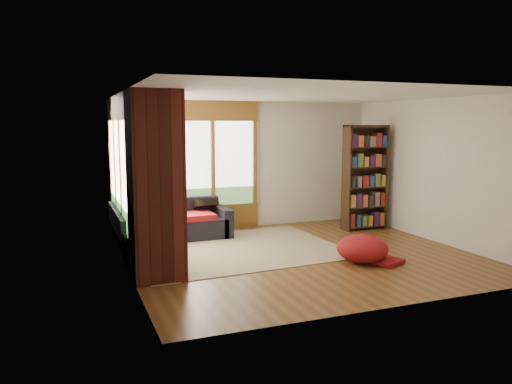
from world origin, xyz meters
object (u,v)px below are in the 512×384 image
object	(u,v)px
pouf	(362,248)
dog_brindle	(144,208)
brick_chimney	(156,186)
sectional_sofa	(162,226)
area_rug	(236,249)
bookshelf	(365,178)
dog_tan	(158,198)

from	to	relation	value
pouf	dog_brindle	distance (m)	3.57
brick_chimney	sectional_sofa	xyz separation A→B (m)	(0.45, 2.05, -1.00)
brick_chimney	sectional_sofa	world-z (taller)	brick_chimney
brick_chimney	sectional_sofa	size ratio (longest dim) A/B	1.18
area_rug	dog_brindle	xyz separation A→B (m)	(-1.49, 0.27, 0.77)
brick_chimney	bookshelf	distance (m)	4.87
area_rug	brick_chimney	bearing A→B (deg)	-144.71
bookshelf	brick_chimney	bearing A→B (deg)	-158.87
bookshelf	dog_tan	bearing A→B (deg)	173.46
brick_chimney	dog_brindle	size ratio (longest dim) A/B	2.67
pouf	dog_brindle	world-z (taller)	dog_brindle
dog_tan	area_rug	bearing A→B (deg)	-96.72
brick_chimney	dog_brindle	bearing A→B (deg)	88.54
area_rug	pouf	distance (m)	2.16
brick_chimney	dog_tan	bearing A→B (deg)	79.10
sectional_sofa	dog_tan	distance (m)	0.53
bookshelf	dog_tan	xyz separation A→B (m)	(-4.11, 0.47, -0.25)
area_rug	bookshelf	bearing A→B (deg)	12.62
sectional_sofa	dog_tan	world-z (taller)	dog_tan
bookshelf	dog_brindle	size ratio (longest dim) A/B	2.18
brick_chimney	area_rug	distance (m)	2.27
area_rug	dog_brindle	bearing A→B (deg)	169.76
dog_tan	brick_chimney	bearing A→B (deg)	-151.36
bookshelf	pouf	xyz separation A→B (m)	(-1.41, -2.10, -0.83)
brick_chimney	bookshelf	size ratio (longest dim) A/B	1.23
sectional_sofa	dog_tan	xyz separation A→B (m)	(-0.02, 0.18, 0.50)
brick_chimney	bookshelf	xyz separation A→B (m)	(4.54, 1.75, -0.24)
dog_tan	dog_brindle	distance (m)	0.96
area_rug	dog_tan	bearing A→B (deg)	133.74
bookshelf	dog_tan	size ratio (longest dim) A/B	1.94
sectional_sofa	pouf	distance (m)	3.60
area_rug	dog_tan	world-z (taller)	dog_tan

